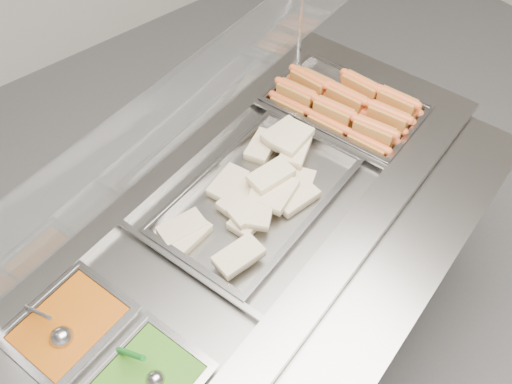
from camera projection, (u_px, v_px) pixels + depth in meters
steam_counter at (248, 276)px, 2.12m from camera, size 1.91×1.18×0.85m
tray_rail at (380, 295)px, 1.64m from camera, size 1.71×0.72×0.05m
sneeze_guard at (187, 95)px, 1.60m from camera, size 1.58×0.63×0.42m
pan_hotdogs at (344, 112)px, 2.12m from camera, size 0.43×0.58×0.09m
pan_wraps at (258, 199)px, 1.84m from camera, size 0.71×0.52×0.07m
pan_beans at (72, 330)px, 1.56m from camera, size 0.33×0.29×0.09m
hotdogs_in_buns at (348, 106)px, 2.08m from camera, size 0.39×0.52×0.11m
tortilla_wraps at (258, 190)px, 1.82m from camera, size 0.64×0.43×0.09m
ladle at (60, 336)px, 1.50m from camera, size 0.07×0.18×0.14m
serving_spoon at (151, 375)px, 1.44m from camera, size 0.07×0.16×0.14m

